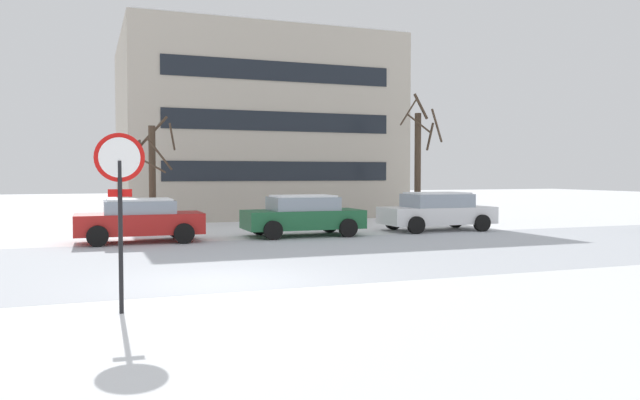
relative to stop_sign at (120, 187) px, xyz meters
The scene contains 9 objects.
ground_plane 3.55m from the stop_sign, 45.22° to the left, with size 120.00×120.00×0.00m, color white.
road_surface 6.18m from the stop_sign, 69.20° to the left, with size 80.00×8.76×0.00m.
stop_sign is the anchor object (origin of this frame).
parked_car_red 10.55m from the stop_sign, 84.14° to the left, with size 3.93×2.10×1.39m.
parked_car_green 12.38m from the stop_sign, 57.79° to the left, with size 4.13×2.08×1.43m.
parked_car_white 16.12m from the stop_sign, 41.36° to the left, with size 4.32×2.10×1.47m.
tree_far_right 19.62m from the stop_sign, 47.01° to the left, with size 2.00×1.99×5.70m.
tree_far_left 14.05m from the stop_sign, 82.56° to the left, with size 2.01×1.76×4.41m.
building_far_left 24.91m from the stop_sign, 71.32° to the left, with size 13.52×11.87×9.27m.
Camera 1 is at (-2.55, -12.23, 2.18)m, focal length 35.04 mm.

